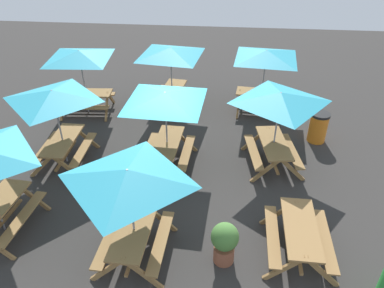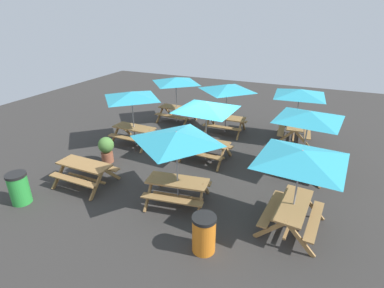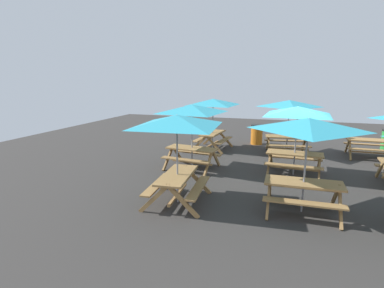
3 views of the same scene
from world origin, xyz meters
name	(u,v)px [view 3 (image 3 of 3)]	position (x,y,z in m)	size (l,w,h in m)	color
ground_plane	(290,174)	(0.00, 0.00, 0.00)	(28.29, 28.29, 0.00)	#33302D
picnic_table_0	(289,108)	(0.17, -3.02, 1.99)	(2.27, 2.27, 2.34)	olive
picnic_table_2	(192,114)	(3.39, 0.34, 1.99)	(2.81, 2.81, 2.34)	olive
picnic_table_4	(177,127)	(2.81, 3.35, 1.99)	(2.82, 2.82, 2.34)	olive
picnic_table_5	(371,144)	(-3.08, -3.30, 0.56)	(1.83, 1.56, 0.81)	olive
picnic_table_6	(308,131)	(-0.27, 2.97, 1.99)	(2.02, 2.02, 2.34)	olive
picnic_table_7	(298,116)	(-0.10, -0.02, 1.99)	(2.82, 2.82, 2.34)	olive
picnic_table_8	(213,106)	(3.43, -2.88, 1.99)	(2.82, 2.82, 2.34)	olive
trash_bin_orange	(257,134)	(1.61, -4.55, 0.49)	(0.59, 0.59, 0.98)	orange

